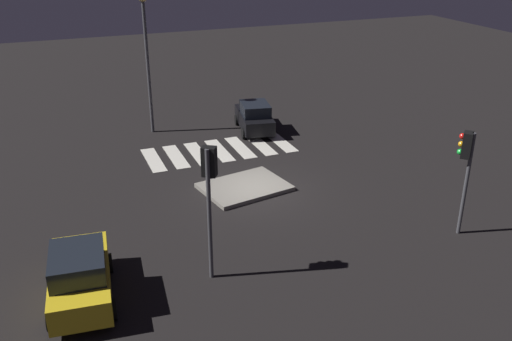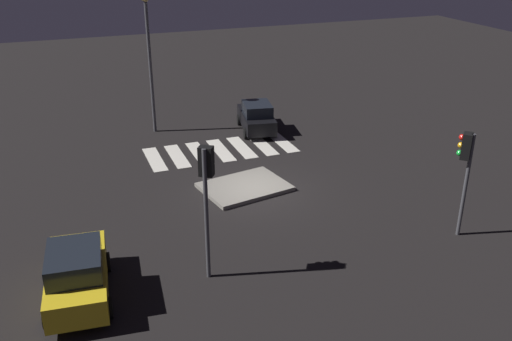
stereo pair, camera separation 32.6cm
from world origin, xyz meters
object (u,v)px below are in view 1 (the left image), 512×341
car_black (254,117)px  traffic_light_west (466,158)px  car_yellow (80,275)px  street_lamp (146,39)px  traffic_light_north (209,181)px  traffic_island (245,187)px

car_black → traffic_light_west: 13.90m
car_yellow → traffic_light_west: bearing=-88.1°
car_yellow → traffic_light_west: 13.79m
street_lamp → traffic_light_north: bearing=85.8°
traffic_island → car_yellow: 9.39m
traffic_island → car_yellow: bearing=36.9°
traffic_light_west → street_lamp: street_lamp is taller
traffic_island → car_black: (-3.17, -6.91, 0.73)m
traffic_light_north → street_lamp: 14.84m
traffic_light_north → car_yellow: bearing=121.6°
car_black → traffic_light_north: size_ratio=0.88×
traffic_island → street_lamp: 10.49m
car_yellow → street_lamp: street_lamp is taller
traffic_island → car_yellow: size_ratio=0.95×
traffic_island → street_lamp: street_lamp is taller
car_yellow → traffic_light_north: (-4.19, 0.20, 2.57)m
traffic_light_west → traffic_light_north: bearing=42.5°
car_yellow → car_black: (-10.66, -12.53, -0.07)m
car_yellow → traffic_light_west: size_ratio=1.06×
car_black → traffic_light_west: bearing=-157.4°
street_lamp → car_black: bearing=160.0°
traffic_island → traffic_light_west: size_ratio=1.00×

